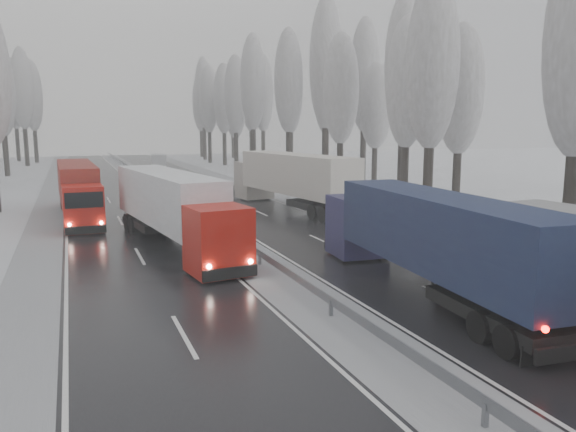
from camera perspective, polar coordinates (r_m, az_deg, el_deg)
carriageway_right at (r=38.42m, az=-0.14°, el=-0.91°), size 7.50×200.00×0.03m
carriageway_left at (r=36.06m, az=-15.92°, el=-1.93°), size 7.50×200.00×0.03m
median_slush at (r=36.88m, az=-7.78°, el=-1.41°), size 3.00×200.00×0.04m
shoulder_right at (r=40.43m, az=6.41°, el=-0.45°), size 2.40×200.00×0.04m
shoulder_left at (r=35.97m, az=-23.79°, el=-2.38°), size 2.40×200.00×0.04m
median_guardrail at (r=36.77m, az=-7.79°, el=-0.53°), size 0.12×200.00×0.76m
tree_18 at (r=39.80m, az=14.45°, el=14.60°), size 3.60×3.60×16.58m
tree_19 at (r=46.18m, az=17.13°, el=12.10°), size 3.60×3.60×14.57m
tree_20 at (r=48.35m, az=12.03°, el=13.01°), size 3.60×3.60×15.71m
tree_21 at (r=53.06m, az=11.75°, el=14.67°), size 3.60×3.60×18.62m
tree_22 at (r=56.98m, az=5.39°, el=12.65°), size 3.60×3.60×15.86m
tree_23 at (r=63.41m, az=8.90°, el=10.89°), size 3.60×3.60×13.55m
tree_24 at (r=62.47m, az=3.88°, el=15.07°), size 3.60×3.60×20.49m
tree_25 at (r=69.08m, az=7.78°, el=13.88°), size 3.60×3.60×19.44m
tree_26 at (r=71.64m, az=0.05°, el=13.45°), size 3.60×3.60×18.78m
tree_27 at (r=78.07m, az=3.97°, el=12.53°), size 3.60×3.60×17.62m
tree_28 at (r=81.31m, az=-3.59°, el=13.30°), size 3.60×3.60×19.62m
tree_29 at (r=87.49m, az=0.32°, el=12.39°), size 3.60×3.60×18.11m
tree_30 at (r=90.62m, az=-5.36°, el=12.14°), size 3.60×3.60×17.86m
tree_31 at (r=96.22m, az=-2.56°, el=12.26°), size 3.60×3.60×18.58m
tree_32 at (r=97.85m, az=-6.55°, el=11.70°), size 3.60×3.60×17.33m
tree_33 at (r=102.47m, az=-5.38°, el=10.53°), size 3.60×3.60×14.33m
tree_34 at (r=104.53m, az=-8.05°, el=11.61°), size 3.60×3.60×17.63m
tree_35 at (r=110.85m, az=-3.80°, el=11.73°), size 3.60×3.60×18.25m
tree_36 at (r=114.48m, az=-8.58°, el=12.20°), size 3.60×3.60×20.23m
tree_37 at (r=119.97m, az=-5.66°, el=10.94°), size 3.60×3.60×16.37m
tree_38 at (r=125.09m, az=-8.88°, el=11.27°), size 3.60×3.60×17.97m
tree_39 at (r=129.57m, az=-8.02°, el=10.71°), size 3.60×3.60×16.19m
tree_70 at (r=84.97m, az=-27.12°, el=11.07°), size 3.60×3.60×17.09m
tree_74 at (r=105.01m, az=-25.41°, el=11.53°), size 3.60×3.60×19.68m
tree_76 at (r=114.28m, az=-24.54°, el=10.96°), size 3.60×3.60×18.55m
tree_77 at (r=118.58m, az=-27.09°, el=9.39°), size 3.60×3.60×14.32m
tree_78 at (r=121.10m, az=-26.08°, el=11.01°), size 3.60×3.60×19.55m
tree_79 at (r=125.25m, az=-27.16°, el=10.12°), size 3.60×3.60×17.07m
truck_blue_box at (r=23.03m, az=13.87°, el=-1.92°), size 3.69×16.20×4.12m
truck_cream_box at (r=45.66m, az=0.14°, el=4.01°), size 5.06×17.75×4.51m
box_truck_distant at (r=87.99m, az=-12.99°, el=5.37°), size 2.84×6.91×2.51m
truck_red_white at (r=31.47m, az=-11.60°, el=1.10°), size 4.53×16.29×4.14m
truck_red_red at (r=44.13m, az=-20.59°, el=2.82°), size 2.90×15.49×3.95m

